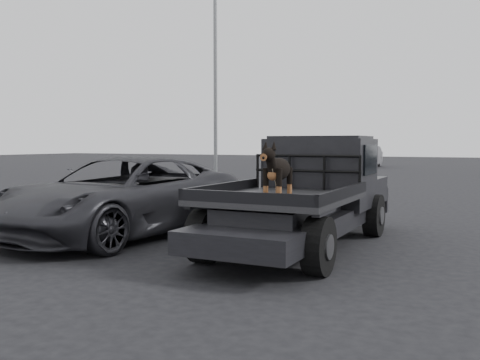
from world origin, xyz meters
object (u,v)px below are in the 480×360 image
at_px(distant_car_a, 367,157).
at_px(floodlight_near, 215,6).
at_px(dog, 278,174).
at_px(flatbed_ute, 302,219).
at_px(parked_suv, 123,196).

xyz_separation_m(distant_car_a, floodlight_near, (-4.26, -13.84, 7.54)).
distance_m(dog, floodlight_near, 20.83).
distance_m(flatbed_ute, dog, 2.06).
bearing_deg(distant_car_a, dog, -82.06).
xyz_separation_m(flatbed_ute, distant_car_a, (-5.57, 28.78, 0.26)).
bearing_deg(parked_suv, floodlight_near, 117.88).
height_order(dog, floodlight_near, floodlight_near).
height_order(distant_car_a, floodlight_near, floodlight_near).
relative_size(flatbed_ute, floodlight_near, 0.35).
distance_m(dog, parked_suv, 3.95).
bearing_deg(parked_suv, distant_car_a, 99.27).
relative_size(distant_car_a, floodlight_near, 0.29).
height_order(dog, distant_car_a, dog).
relative_size(flatbed_ute, distant_car_a, 1.23).
height_order(flatbed_ute, floodlight_near, floodlight_near).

